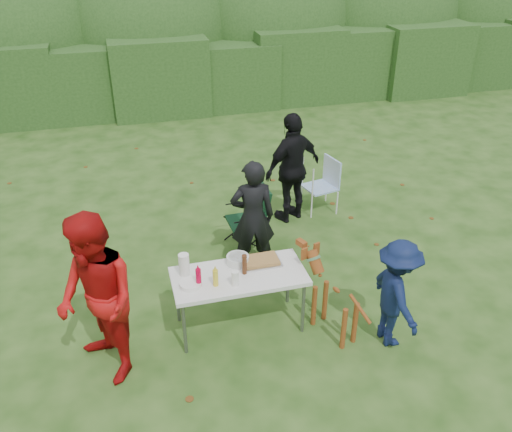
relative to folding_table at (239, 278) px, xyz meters
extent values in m
plane|color=#1E4211|center=(0.00, 0.03, -0.69)|extent=(80.00, 80.00, 0.00)
cube|color=#23471C|center=(0.00, 8.03, 0.16)|extent=(22.00, 1.40, 1.70)
ellipsoid|color=#3D6628|center=(0.00, 9.63, 0.91)|extent=(20.00, 2.60, 3.20)
cube|color=silver|center=(0.00, 0.00, 0.03)|extent=(1.50, 0.70, 0.05)
cylinder|color=slate|center=(-0.68, -0.28, -0.34)|extent=(0.04, 0.04, 0.69)
cylinder|color=slate|center=(0.68, -0.28, -0.34)|extent=(0.04, 0.04, 0.69)
cylinder|color=slate|center=(-0.68, 0.28, -0.34)|extent=(0.04, 0.04, 0.69)
cylinder|color=slate|center=(0.68, 0.28, -0.34)|extent=(0.04, 0.04, 0.69)
imported|color=black|center=(0.45, 1.09, 0.12)|extent=(0.62, 0.44, 1.60)
imported|color=#AC0E0E|center=(-1.51, -0.33, 0.25)|extent=(1.03, 1.13, 1.88)
imported|color=black|center=(1.39, 2.29, 0.18)|extent=(1.10, 0.78, 1.74)
imported|color=#0D183E|center=(1.60, -0.67, -0.03)|extent=(0.49, 0.85, 1.31)
cube|color=#B7B7BA|center=(0.30, 0.16, 0.06)|extent=(0.45, 0.30, 0.02)
cube|color=olive|center=(0.30, 0.16, 0.09)|extent=(0.40, 0.26, 0.04)
cylinder|color=gold|center=(-0.29, -0.13, 0.15)|extent=(0.06, 0.06, 0.20)
cylinder|color=#BB0028|center=(-0.47, -0.09, 0.16)|extent=(0.06, 0.06, 0.22)
cylinder|color=#47230F|center=(0.07, 0.01, 0.17)|extent=(0.06, 0.06, 0.24)
cylinder|color=white|center=(-0.58, 0.16, 0.18)|extent=(0.12, 0.12, 0.26)
cylinder|color=white|center=(-0.08, -0.18, 0.14)|extent=(0.08, 0.08, 0.18)
cylinder|color=silver|center=(0.04, 0.22, 0.10)|extent=(0.26, 0.26, 0.10)
cylinder|color=white|center=(-0.55, -0.07, 0.08)|extent=(0.24, 0.24, 0.05)
camera|label=1|loc=(-1.09, -4.81, 3.62)|focal=38.00mm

